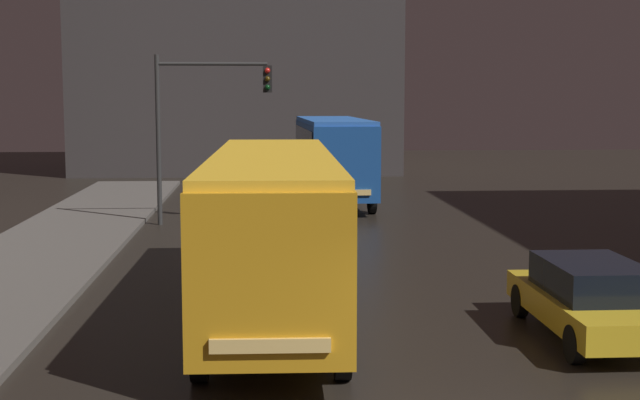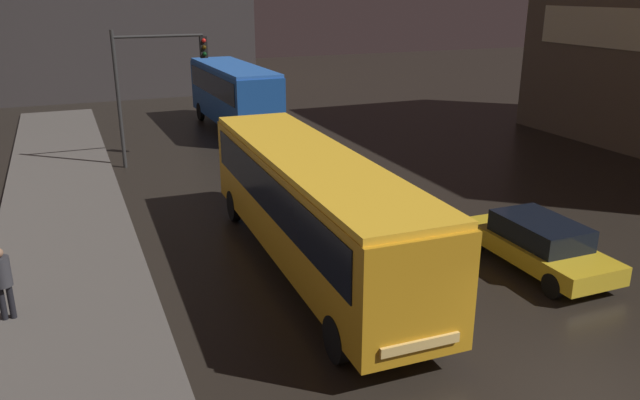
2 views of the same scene
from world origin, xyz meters
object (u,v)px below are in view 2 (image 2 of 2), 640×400
at_px(bus_near, 311,199).
at_px(car_taxi, 539,243).
at_px(bus_far, 234,90).
at_px(pedestrian_mid, 2,277).
at_px(traffic_light_main, 151,73).

bearing_deg(bus_near, car_taxi, 159.04).
relative_size(bus_far, pedestrian_mid, 5.48).
relative_size(bus_far, car_taxi, 2.09).
bearing_deg(car_taxi, bus_near, -21.97).
bearing_deg(traffic_light_main, pedestrian_mid, -112.65).
distance_m(pedestrian_mid, traffic_light_main, 13.95).
distance_m(bus_far, pedestrian_mid, 20.91).
bearing_deg(traffic_light_main, car_taxi, -61.80).
bearing_deg(car_taxi, bus_far, -81.36).
height_order(car_taxi, traffic_light_main, traffic_light_main).
bearing_deg(pedestrian_mid, car_taxi, 94.90).
xyz_separation_m(bus_far, traffic_light_main, (-4.93, -5.61, 1.82)).
xyz_separation_m(bus_far, car_taxi, (2.99, -20.37, -1.39)).
height_order(bus_near, traffic_light_main, traffic_light_main).
height_order(bus_near, car_taxi, bus_near).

